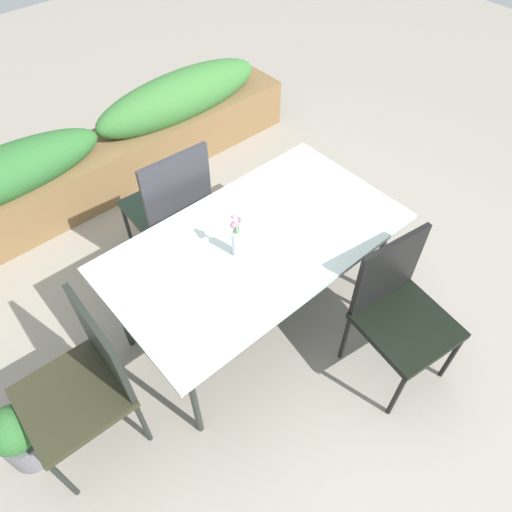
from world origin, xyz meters
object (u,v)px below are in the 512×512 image
(dining_table, at_px, (256,245))
(chair_far_side, at_px, (171,204))
(potted_plant, at_px, (19,437))
(flower_vase, at_px, (236,237))
(chair_end_left, at_px, (84,380))
(chair_near_right, at_px, (399,307))
(planter_box, at_px, (104,152))

(dining_table, relative_size, chair_far_side, 1.65)
(dining_table, height_order, potted_plant, dining_table)
(chair_far_side, xyz_separation_m, flower_vase, (-0.05, -0.74, 0.31))
(dining_table, distance_m, potted_plant, 1.58)
(dining_table, relative_size, chair_end_left, 1.76)
(flower_vase, height_order, potted_plant, flower_vase)
(chair_near_right, bearing_deg, flower_vase, -45.77)
(flower_vase, xyz_separation_m, potted_plant, (-1.36, 0.13, -0.63))
(chair_near_right, bearing_deg, planter_box, -72.04)
(chair_near_right, relative_size, flower_vase, 3.38)
(chair_near_right, xyz_separation_m, planter_box, (-0.43, 2.55, -0.18))
(chair_end_left, bearing_deg, planter_box, -28.75)
(chair_near_right, xyz_separation_m, chair_far_side, (-0.49, 1.48, 0.03))
(chair_far_side, height_order, potted_plant, chair_far_side)
(chair_near_right, relative_size, chair_far_side, 0.92)
(planter_box, bearing_deg, chair_near_right, -80.44)
(dining_table, distance_m, chair_near_right, 0.86)
(flower_vase, distance_m, potted_plant, 1.51)
(dining_table, height_order, chair_far_side, chair_far_side)
(chair_far_side, distance_m, planter_box, 1.10)
(potted_plant, bearing_deg, chair_end_left, -17.93)
(dining_table, distance_m, chair_far_side, 0.75)
(flower_vase, bearing_deg, dining_table, 1.69)
(chair_near_right, bearing_deg, chair_end_left, -17.81)
(dining_table, bearing_deg, chair_end_left, -179.85)
(flower_vase, bearing_deg, potted_plant, 174.62)
(chair_end_left, xyz_separation_m, planter_box, (1.07, 1.81, -0.19))
(chair_far_side, distance_m, chair_end_left, 1.26)
(chair_near_right, distance_m, flower_vase, 0.97)
(dining_table, bearing_deg, chair_near_right, -62.22)
(chair_near_right, height_order, potted_plant, chair_near_right)
(chair_end_left, height_order, flower_vase, flower_vase)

